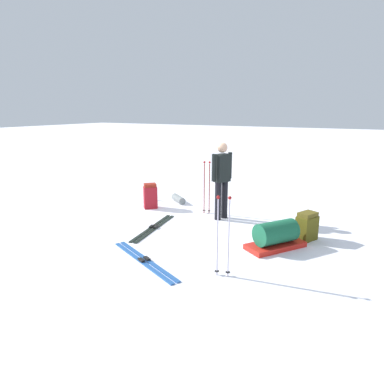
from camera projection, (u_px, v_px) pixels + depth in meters
name	position (u px, v px, depth m)	size (l,w,h in m)	color
ground_plane	(192.00, 224.00, 7.34)	(80.00, 80.00, 0.00)	white
skier_standing	(222.00, 177.00, 7.46)	(0.33, 0.53, 1.70)	black
ski_pair_near	(144.00, 260.00, 5.54)	(1.75, 0.93, 0.05)	#23549B
ski_pair_far	(154.00, 228.00, 7.06)	(0.43, 1.74, 0.05)	black
backpack_large_dark	(307.00, 226.00, 6.39)	(0.39, 0.45, 0.53)	#4F4911
backpack_bright	(150.00, 196.00, 8.44)	(0.39, 0.39, 0.62)	maroon
ski_poles_planted_near	(207.00, 185.00, 7.93)	(0.19, 0.10, 1.24)	maroon
ski_poles_planted_far	(223.00, 232.00, 4.91)	(0.23, 0.12, 1.22)	#B8AEC4
gear_sled	(276.00, 236.00, 6.02)	(0.97, 1.14, 0.49)	red
sleeping_mat_rolled	(178.00, 199.00, 9.00)	(0.18, 0.18, 0.55)	slate
thermos_bottle	(150.00, 195.00, 9.24)	(0.07, 0.07, 0.26)	#1D752E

